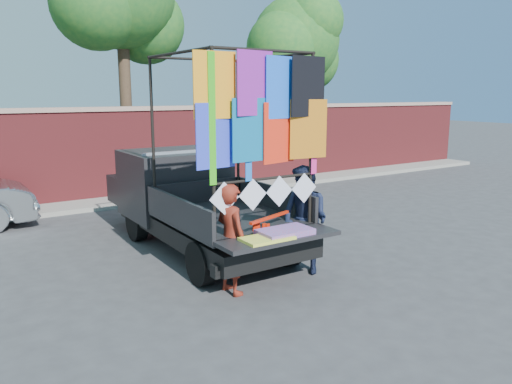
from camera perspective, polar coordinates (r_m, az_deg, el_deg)
ground at (r=8.63m, az=-2.37°, el=-8.97°), size 90.00×90.00×0.00m
brick_wall at (r=14.66m, az=-16.58°, el=4.29°), size 30.00×0.45×2.61m
curb at (r=14.20m, az=-15.48°, el=-1.05°), size 30.00×1.20×0.12m
tree_right at (r=19.14m, az=4.76°, el=16.50°), size 4.20×3.30×6.62m
pickup_truck at (r=10.13m, az=-7.90°, el=-0.66°), size 2.28×5.74×3.61m
woman at (r=7.48m, az=-2.87°, el=-5.38°), size 0.46×0.65×1.69m
man at (r=8.36m, az=5.58°, el=-3.18°), size 0.86×1.01×1.81m
streamer_bundle at (r=7.83m, az=1.00°, el=-4.43°), size 0.94×0.37×0.67m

